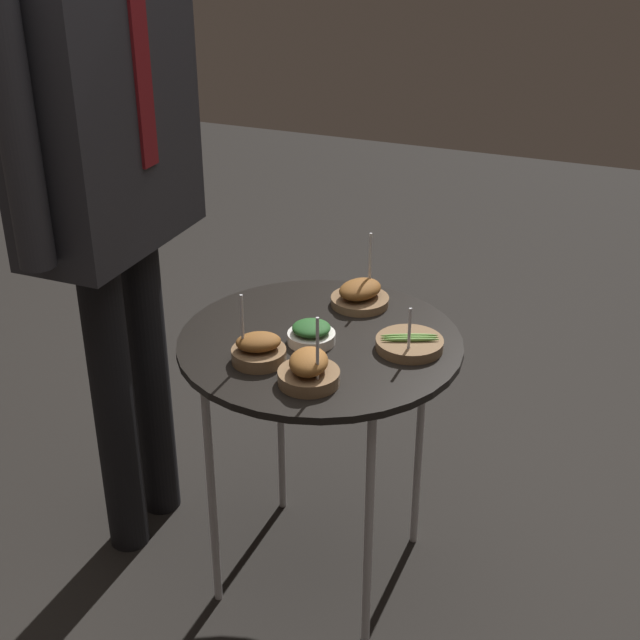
# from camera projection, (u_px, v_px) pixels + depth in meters

# --- Properties ---
(ground_plane) EXTENTS (8.00, 8.00, 0.00)m
(ground_plane) POSITION_uv_depth(u_px,v_px,m) (320.00, 568.00, 2.40)
(ground_plane) COLOR black
(serving_cart) EXTENTS (0.67, 0.67, 0.70)m
(serving_cart) POSITION_uv_depth(u_px,v_px,m) (320.00, 358.00, 2.10)
(serving_cart) COLOR black
(serving_cart) RESTS_ON ground_plane
(bowl_roast_mid_left) EXTENTS (0.15, 0.15, 0.18)m
(bowl_roast_mid_left) POSITION_uv_depth(u_px,v_px,m) (360.00, 295.00, 2.23)
(bowl_roast_mid_left) COLOR brown
(bowl_roast_mid_left) RESTS_ON serving_cart
(bowl_spinach_near_rim) EXTENTS (0.11, 0.11, 0.05)m
(bowl_spinach_near_rim) POSITION_uv_depth(u_px,v_px,m) (311.00, 334.00, 2.05)
(bowl_spinach_near_rim) COLOR silver
(bowl_spinach_near_rim) RESTS_ON serving_cart
(bowl_asparagus_back_left) EXTENTS (0.16, 0.16, 0.12)m
(bowl_asparagus_back_left) POSITION_uv_depth(u_px,v_px,m) (409.00, 344.00, 2.03)
(bowl_asparagus_back_left) COLOR brown
(bowl_asparagus_back_left) RESTS_ON serving_cart
(bowl_roast_front_left) EXTENTS (0.13, 0.13, 0.17)m
(bowl_roast_front_left) POSITION_uv_depth(u_px,v_px,m) (309.00, 370.00, 1.89)
(bowl_roast_front_left) COLOR brown
(bowl_roast_front_left) RESTS_ON serving_cart
(bowl_roast_center) EXTENTS (0.12, 0.13, 0.17)m
(bowl_roast_center) POSITION_uv_depth(u_px,v_px,m) (259.00, 350.00, 1.97)
(bowl_roast_center) COLOR brown
(bowl_roast_center) RESTS_ON serving_cart
(waiter_figure) EXTENTS (0.64, 0.24, 1.75)m
(waiter_figure) POSITION_uv_depth(u_px,v_px,m) (105.00, 145.00, 2.06)
(waiter_figure) COLOR black
(waiter_figure) RESTS_ON ground_plane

